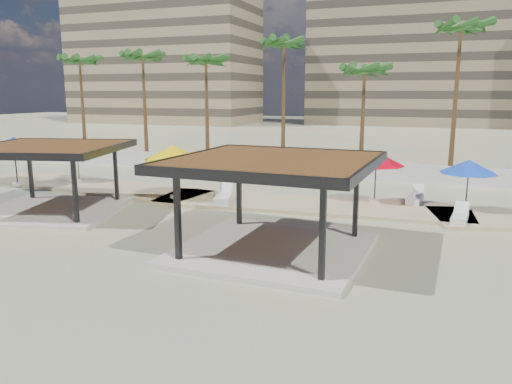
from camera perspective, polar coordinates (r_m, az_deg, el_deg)
ground at (r=20.16m, az=-4.90°, el=-5.42°), size 200.00×200.00×0.00m
promenade at (r=26.50m, az=6.14°, el=-1.23°), size 44.45×7.97×0.24m
boundary_wall at (r=34.83m, az=6.38°, el=2.70°), size 56.00×0.30×1.20m
building_west at (r=99.59m, az=-10.48°, el=16.64°), size 34.00×16.00×32.40m
building_mid at (r=95.89m, az=18.49°, el=15.87°), size 38.00×16.00×30.40m
pavilion_central at (r=18.05m, az=2.01°, el=-0.50°), size 7.19×7.19×3.52m
pavilion_west at (r=26.11m, az=-22.51°, el=2.08°), size 8.01×8.01×3.33m
umbrella_a at (r=33.80m, az=-25.95°, el=4.97°), size 3.40×3.40×2.95m
umbrella_b at (r=26.97m, az=-9.42°, el=4.47°), size 3.99×3.99×2.86m
umbrella_c at (r=26.43m, az=13.59°, el=3.70°), size 3.26×3.26×2.61m
umbrella_d at (r=26.06m, az=23.15°, el=2.65°), size 3.37×3.37×2.44m
umbrella_f at (r=33.97m, az=-19.76°, el=4.52°), size 3.29×3.29×2.30m
lounger_a at (r=26.09m, az=-3.73°, el=-0.65°), size 1.35×2.41×0.87m
lounger_b at (r=23.92m, az=22.27°, el=-2.68°), size 0.82×1.96×0.72m
lounger_c at (r=27.24m, az=17.71°, el=-0.71°), size 0.84×2.08×0.77m
palm_a at (r=46.27m, az=-19.50°, el=13.60°), size 3.00×3.00×9.28m
palm_b at (r=43.06m, az=-12.81°, el=14.40°), size 3.00×3.00×9.46m
palm_c at (r=39.57m, az=-5.74°, el=14.24°), size 3.00×3.00×8.97m
palm_d at (r=38.17m, az=3.23°, el=16.01°), size 3.00×3.00×10.13m
palm_e at (r=36.23m, az=12.29°, el=13.02°), size 3.00×3.00×8.11m
palm_f at (r=36.21m, az=22.34°, el=16.33°), size 3.00×3.00×10.71m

